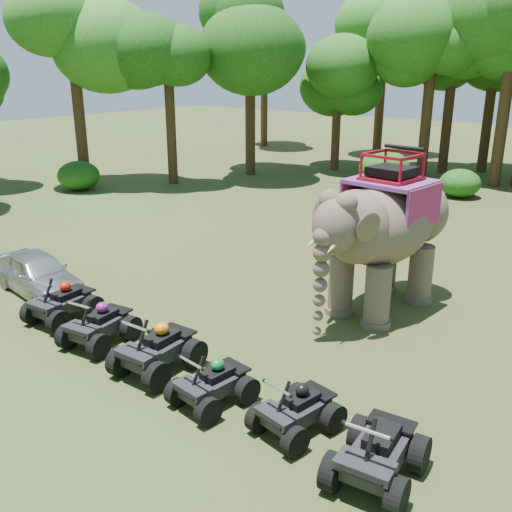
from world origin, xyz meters
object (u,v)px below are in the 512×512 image
object	(u,v)px
atv_5	(378,445)
atv_2	(157,343)
elephant	(385,232)
atv_3	(212,378)
atv_0	(62,298)
atv_4	(297,404)
atv_1	(99,320)
parked_car	(38,273)

from	to	relation	value
atv_5	atv_2	bearing A→B (deg)	171.72
elephant	atv_3	distance (m)	6.46
atv_0	elephant	bearing A→B (deg)	38.86
atv_4	atv_1	bearing A→B (deg)	-169.61
elephant	atv_4	distance (m)	6.31
atv_0	atv_4	distance (m)	7.36
atv_1	atv_2	size ratio (longest dim) A/B	0.93
parked_car	atv_3	xyz separation A→B (m)	(7.78, -0.97, -0.03)
parked_car	atv_0	distance (m)	2.29
atv_2	atv_4	distance (m)	3.54
atv_3	atv_1	bearing A→B (deg)	-176.27
parked_car	atv_2	world-z (taller)	atv_2
atv_1	atv_4	size ratio (longest dim) A/B	1.09
atv_1	atv_5	distance (m)	7.28
atv_1	atv_4	world-z (taller)	atv_1
atv_4	atv_5	size ratio (longest dim) A/B	0.87
atv_3	atv_2	bearing A→B (deg)	-179.39
atv_5	elephant	bearing A→B (deg)	109.48
atv_3	atv_0	bearing A→B (deg)	-177.39
atv_1	atv_0	bearing A→B (deg)	164.80
atv_1	elephant	bearing A→B (deg)	46.35
parked_car	atv_0	size ratio (longest dim) A/B	2.08
parked_car	atv_4	size ratio (longest dim) A/B	2.31
elephant	atv_0	size ratio (longest dim) A/B	2.99
atv_1	atv_5	size ratio (longest dim) A/B	0.95
atv_0	atv_3	distance (m)	5.59
atv_0	atv_2	distance (m)	3.82
atv_4	elephant	bearing A→B (deg)	112.17
atv_1	atv_4	distance (m)	5.57
elephant	atv_4	xyz separation A→B (m)	(1.42, -5.94, -1.57)
elephant	parked_car	xyz separation A→B (m)	(-8.13, -5.28, -1.54)
parked_car	atv_0	world-z (taller)	atv_0
parked_car	atv_3	distance (m)	7.84
parked_car	atv_3	size ratio (longest dim) A/B	2.30
atv_1	atv_5	bearing A→B (deg)	-9.88
parked_car	atv_4	world-z (taller)	parked_car
parked_car	atv_4	xyz separation A→B (m)	(9.55, -0.66, -0.04)
atv_2	atv_4	size ratio (longest dim) A/B	1.18
elephant	atv_2	bearing A→B (deg)	-104.20
elephant	atv_5	world-z (taller)	elephant
atv_0	atv_4	world-z (taller)	atv_0
atv_4	atv_2	bearing A→B (deg)	-168.91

